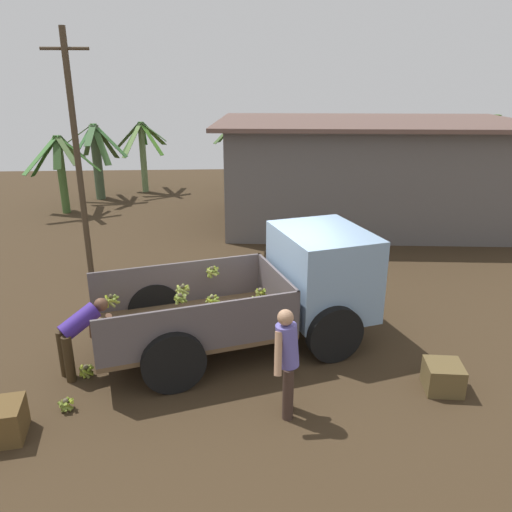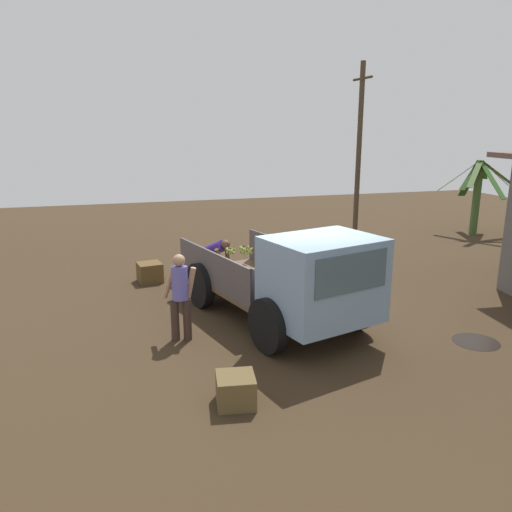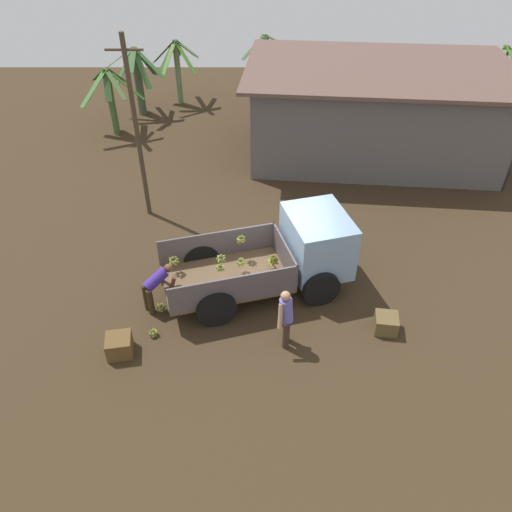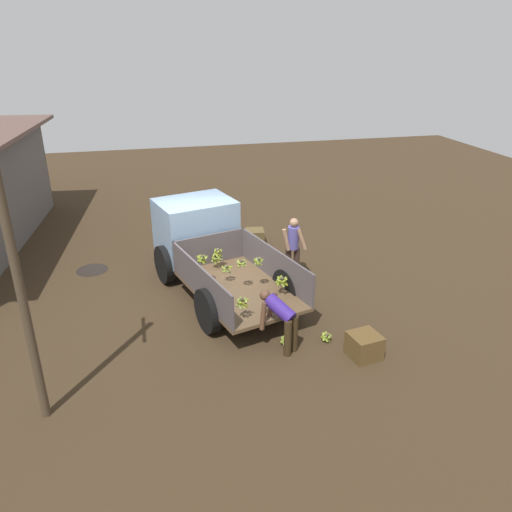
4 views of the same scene
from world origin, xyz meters
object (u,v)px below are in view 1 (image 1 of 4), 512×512
Objects in this scene: person_foreground_visitor at (287,358)px; wooden_crate_0 at (1,422)px; person_worker_loading at (79,332)px; wooden_crate_1 at (443,377)px; banana_bunch_on_ground_0 at (86,370)px; banana_bunch_on_ground_1 at (66,404)px; utility_pole at (77,156)px; cargo_truck at (294,283)px.

wooden_crate_0 is at bearing 12.23° from person_foreground_visitor.
person_worker_loading is 2.21× the size of wooden_crate_1.
banana_bunch_on_ground_0 is 5.62m from wooden_crate_1.
banana_bunch_on_ground_1 is at bearing 3.59° from person_foreground_visitor.
banana_bunch_on_ground_1 is (-3.16, 0.23, -0.80)m from person_foreground_visitor.
utility_pole is 10.25× the size of wooden_crate_1.
wooden_crate_1 is (2.09, -1.82, -0.84)m from cargo_truck.
utility_pole is 22.48× the size of banana_bunch_on_ground_1.
banana_bunch_on_ground_1 is (1.00, -5.39, -2.78)m from utility_pole.
utility_pole reaches higher than cargo_truck.
wooden_crate_0 is at bearing -164.53° from cargo_truck.
banana_bunch_on_ground_0 is at bearing -101.55° from person_worker_loading.
banana_bunch_on_ground_0 is (0.07, -0.14, -0.62)m from person_worker_loading.
wooden_crate_1 is (6.32, 0.73, -0.02)m from wooden_crate_0.
cargo_truck is 3.72m from person_worker_loading.
wooden_crate_0 is (0.32, -5.92, -2.65)m from utility_pole.
utility_pole reaches higher than wooden_crate_0.
person_worker_loading reaches higher than banana_bunch_on_ground_0.
wooden_crate_1 is at bearing -46.04° from person_worker_loading.
utility_pole is 6.49m from wooden_crate_0.
cargo_truck is 0.92× the size of utility_pole.
cargo_truck is 3.14× the size of person_foreground_visitor.
person_worker_loading is at bearing 116.36° from banana_bunch_on_ground_0.
banana_bunch_on_ground_0 is 1.03× the size of banana_bunch_on_ground_1.
wooden_crate_1 is at bearing -6.77° from banana_bunch_on_ground_0.
person_foreground_visitor is 3.01× the size of wooden_crate_1.
wooden_crate_0 is at bearing -117.77° from banana_bunch_on_ground_0.
banana_bunch_on_ground_1 is at bearing -93.93° from banana_bunch_on_ground_0.
wooden_crate_0 is at bearing -141.87° from banana_bunch_on_ground_1.
wooden_crate_0 reaches higher than wooden_crate_1.
banana_bunch_on_ground_1 is 5.65m from wooden_crate_1.
cargo_truck reaches higher than banana_bunch_on_ground_1.
utility_pole is (-4.55, 3.37, 1.83)m from cargo_truck.
person_worker_loading reaches higher than banana_bunch_on_ground_1.
banana_bunch_on_ground_0 is at bearing -76.86° from utility_pole.
cargo_truck is 2.30m from person_foreground_visitor.
cargo_truck is at bearing -36.55° from utility_pole.
cargo_truck is at bearing 138.98° from wooden_crate_1.
person_foreground_visitor is 2.61m from wooden_crate_1.
wooden_crate_0 is (-0.66, -1.54, -0.49)m from person_worker_loading.
utility_pole is at bearing 100.48° from banana_bunch_on_ground_1.
person_worker_loading reaches higher than wooden_crate_0.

